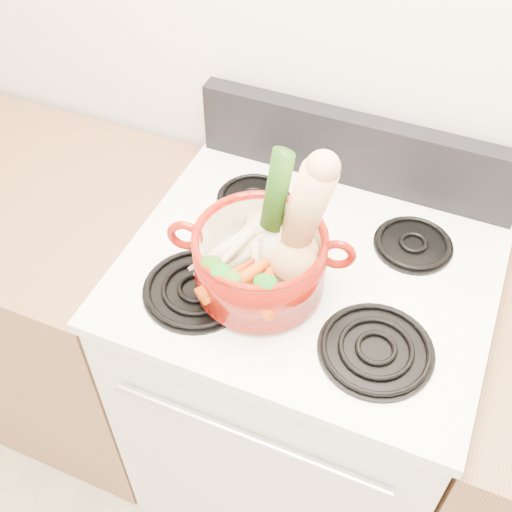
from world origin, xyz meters
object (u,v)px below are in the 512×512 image
at_px(dutch_oven, 260,260).
at_px(squash, 302,223).
at_px(leek, 273,218).
at_px(stove_body, 299,385).

height_order(dutch_oven, squash, squash).
xyz_separation_m(squash, leek, (-0.05, -0.01, 0.00)).
bearing_deg(dutch_oven, squash, 8.15).
bearing_deg(squash, dutch_oven, -138.94).
distance_m(stove_body, dutch_oven, 0.59).
bearing_deg(leek, squash, 32.06).
relative_size(squash, leek, 0.97).
bearing_deg(squash, leek, -145.26).
distance_m(dutch_oven, squash, 0.13).
distance_m(dutch_oven, leek, 0.11).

